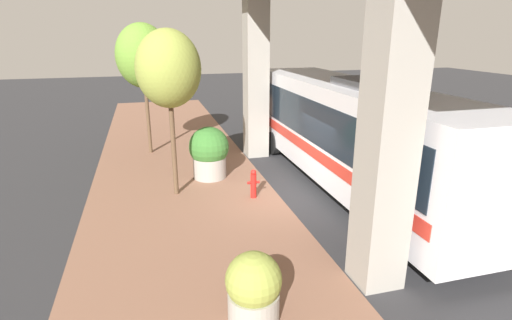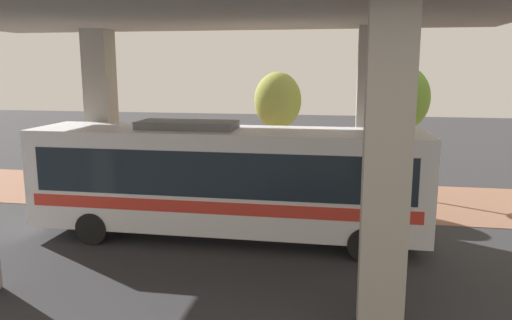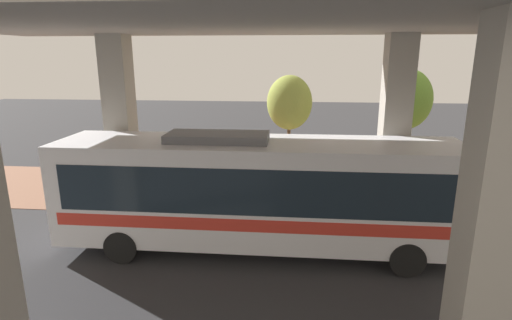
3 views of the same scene
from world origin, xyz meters
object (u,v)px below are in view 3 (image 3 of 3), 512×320
fire_hydrant (262,198)px  street_tree_near (406,100)px  planter_front (318,181)px  street_tree_far (289,103)px  planter_middle (142,179)px  bus (258,189)px

fire_hydrant → street_tree_near: 7.73m
planter_front → street_tree_far: street_tree_far is taller
planter_front → street_tree_near: 5.38m
street_tree_near → planter_middle: bearing=-82.2°
bus → street_tree_far: size_ratio=2.35×
street_tree_far → planter_middle: bearing=-82.3°
bus → planter_front: 5.00m
planter_front → planter_middle: 7.79m
bus → street_tree_far: 6.11m
street_tree_near → street_tree_far: (0.71, -5.09, -0.12)m
planter_front → planter_middle: planter_front is taller
bus → street_tree_near: bearing=137.1°
planter_front → street_tree_near: (-2.02, 3.84, 3.18)m
bus → fire_hydrant: (-3.35, -0.11, -1.55)m
fire_hydrant → street_tree_near: street_tree_near is taller
bus → fire_hydrant: bus is taller
bus → street_tree_far: street_tree_far is taller
fire_hydrant → planter_middle: bearing=-105.0°
planter_front → street_tree_far: size_ratio=0.36×
planter_middle → street_tree_far: (-0.88, 6.52, 3.35)m
bus → planter_front: bearing=154.2°
planter_middle → bus: bearing=49.5°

